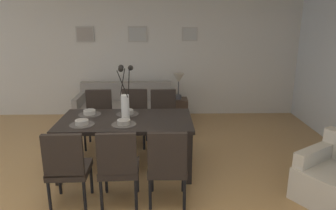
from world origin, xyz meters
TOP-DOWN VIEW (x-y plane):
  - ground_plane at (0.00, 0.00)m, footprint 9.00×9.00m
  - back_wall_panel at (0.00, 3.25)m, footprint 9.00×0.10m
  - dining_table at (0.20, 0.63)m, footprint 1.80×0.98m
  - dining_chair_near_left at (-0.35, -0.28)m, footprint 0.45×0.45m
  - dining_chair_near_right at (-0.35, 1.51)m, footprint 0.45×0.45m
  - dining_chair_far_left at (0.21, -0.26)m, footprint 0.45×0.45m
  - dining_chair_far_right at (0.23, 1.55)m, footprint 0.47×0.47m
  - dining_chair_mid_left at (0.76, -0.25)m, footprint 0.45×0.45m
  - dining_chair_mid_right at (0.72, 1.51)m, footprint 0.44×0.44m
  - centerpiece_vase at (0.21, 0.63)m, footprint 0.21×0.23m
  - placemat_near_left at (-0.34, 0.41)m, footprint 0.32×0.32m
  - bowl_near_left at (-0.34, 0.41)m, footprint 0.17×0.17m
  - placemat_near_right at (-0.34, 0.85)m, footprint 0.32×0.32m
  - bowl_near_right at (-0.34, 0.85)m, footprint 0.17×0.17m
  - placemat_far_left at (0.20, 0.41)m, footprint 0.32×0.32m
  - bowl_far_left at (0.20, 0.41)m, footprint 0.17×0.17m
  - placemat_far_right at (0.20, 0.85)m, footprint 0.32×0.32m
  - bowl_far_right at (0.20, 0.85)m, footprint 0.17×0.17m
  - sofa at (-0.03, 2.55)m, footprint 1.84×0.84m
  - side_table at (1.03, 2.53)m, footprint 0.36×0.36m
  - table_lamp at (1.03, 2.53)m, footprint 0.22×0.22m
  - framed_picture_left at (-0.88, 3.18)m, footprint 0.37×0.03m
  - framed_picture_center at (0.20, 3.18)m, footprint 0.39×0.03m
  - framed_picture_right at (1.29, 3.18)m, footprint 0.32×0.03m

SIDE VIEW (x-z plane):
  - ground_plane at x=0.00m, z-range 0.00..0.00m
  - side_table at x=1.03m, z-range 0.00..0.52m
  - sofa at x=-0.03m, z-range -0.12..0.68m
  - dining_chair_near_left at x=-0.35m, z-range 0.05..0.97m
  - dining_chair_near_right at x=-0.35m, z-range 0.05..0.97m
  - dining_chair_far_left at x=0.21m, z-range 0.05..0.97m
  - dining_chair_far_right at x=0.23m, z-range 0.05..0.97m
  - dining_chair_mid_left at x=0.76m, z-range 0.05..0.97m
  - dining_chair_mid_right at x=0.72m, z-range 0.05..0.97m
  - dining_table at x=0.20m, z-range 0.30..1.04m
  - placemat_near_left at x=-0.34m, z-range 0.74..0.75m
  - placemat_near_right at x=-0.34m, z-range 0.74..0.75m
  - placemat_far_left at x=0.20m, z-range 0.74..0.75m
  - placemat_far_right at x=0.20m, z-range 0.74..0.75m
  - bowl_near_left at x=-0.34m, z-range 0.75..0.81m
  - bowl_near_right at x=-0.34m, z-range 0.75..0.81m
  - bowl_far_left at x=0.20m, z-range 0.75..0.81m
  - bowl_far_right at x=0.20m, z-range 0.75..0.81m
  - table_lamp at x=1.03m, z-range 0.64..1.15m
  - centerpiece_vase at x=0.21m, z-range 0.66..1.39m
  - back_wall_panel at x=0.00m, z-range 0.00..2.60m
  - framed_picture_left at x=-0.88m, z-range 1.58..1.90m
  - framed_picture_center at x=0.20m, z-range 1.58..1.90m
  - framed_picture_right at x=1.29m, z-range 1.59..1.88m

